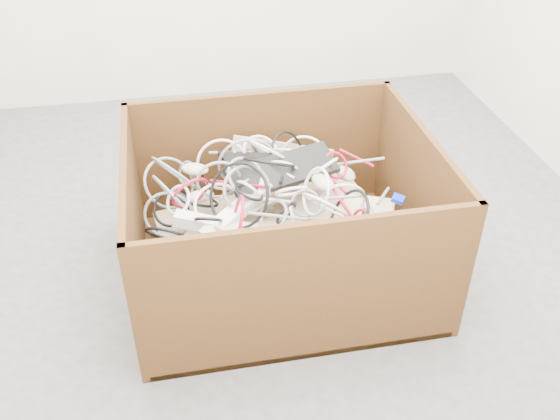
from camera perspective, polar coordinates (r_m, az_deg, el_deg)
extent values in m
plane|color=#4B4A4D|center=(2.83, -0.27, -1.74)|extent=(3.00, 3.00, 0.00)
cube|color=white|center=(0.94, 16.79, 4.32)|extent=(3.00, 0.04, 2.50)
cube|color=#371E0D|center=(2.59, 0.08, -5.42)|extent=(1.14, 0.95, 0.03)
cube|color=#371E0D|center=(2.80, -1.73, 5.14)|extent=(1.14, 0.03, 0.59)
cube|color=#371E0D|center=(2.07, 2.57, -7.77)|extent=(1.14, 0.02, 0.59)
cube|color=#371E0D|center=(2.56, 12.44, 1.06)|extent=(0.02, 0.90, 0.59)
cube|color=#371E0D|center=(2.39, -13.15, -1.83)|extent=(0.02, 0.90, 0.59)
cube|color=#C7B293|center=(2.56, 0.00, -3.92)|extent=(1.00, 0.87, 0.18)
cube|color=#C7B293|center=(2.45, -1.89, -3.72)|extent=(0.72, 0.64, 0.20)
cube|color=beige|center=(2.63, -4.51, -0.58)|extent=(0.45, 0.33, 0.11)
cube|color=beige|center=(2.55, 4.17, -1.55)|extent=(0.45, 0.26, 0.10)
cube|color=beige|center=(2.31, -0.30, -5.50)|extent=(0.22, 0.44, 0.11)
cube|color=beige|center=(2.29, -4.79, -5.60)|extent=(0.45, 0.21, 0.10)
cube|color=beige|center=(2.40, 5.89, -2.16)|extent=(0.32, 0.42, 0.21)
cube|color=beige|center=(2.67, 0.11, 4.59)|extent=(0.44, 0.16, 0.21)
cube|color=beige|center=(2.32, -0.85, -1.64)|extent=(0.43, 0.34, 0.19)
cube|color=beige|center=(2.46, 5.34, 0.10)|extent=(0.45, 0.34, 0.09)
cube|color=black|center=(2.52, -0.59, 4.45)|extent=(0.44, 0.19, 0.14)
cube|color=black|center=(2.40, 0.25, 3.65)|extent=(0.45, 0.25, 0.09)
ellipsoid|color=#BBB596|center=(2.46, -7.31, 1.25)|extent=(0.12, 0.09, 0.04)
ellipsoid|color=#BBB596|center=(2.59, 6.00, 3.33)|extent=(0.09, 0.13, 0.04)
ellipsoid|color=#BBB596|center=(2.27, -0.42, -3.07)|extent=(0.12, 0.08, 0.04)
ellipsoid|color=#BBB596|center=(2.32, 3.93, 2.54)|extent=(0.10, 0.13, 0.04)
ellipsoid|color=#BBB596|center=(2.50, -7.79, 3.72)|extent=(0.13, 0.11, 0.04)
ellipsoid|color=black|center=(2.20, 6.35, -4.63)|extent=(0.13, 0.13, 0.04)
ellipsoid|color=#BBB596|center=(2.18, 10.08, -3.92)|extent=(0.10, 0.13, 0.04)
ellipsoid|color=black|center=(2.14, -6.56, -7.10)|extent=(0.13, 0.10, 0.04)
cube|color=silver|center=(2.29, -3.94, -0.08)|extent=(0.30, 0.23, 0.13)
cube|color=silver|center=(2.27, -5.86, -1.45)|extent=(0.31, 0.14, 0.10)
cube|color=#0E25D4|center=(2.41, 10.74, 0.99)|extent=(0.06, 0.06, 0.03)
torus|color=black|center=(2.36, -1.07, 4.41)|extent=(0.27, 0.24, 0.16)
torus|color=gray|center=(2.58, -8.52, 3.32)|extent=(0.09, 0.14, 0.12)
torus|color=gray|center=(2.21, -0.60, -0.46)|extent=(0.14, 0.14, 0.10)
torus|color=silver|center=(2.30, -5.68, 0.46)|extent=(0.22, 0.20, 0.11)
torus|color=#B90D27|center=(2.36, 6.20, -0.10)|extent=(0.15, 0.29, 0.26)
torus|color=silver|center=(2.59, 1.36, 4.36)|extent=(0.32, 0.22, 0.28)
torus|color=black|center=(2.56, 0.72, 4.55)|extent=(0.22, 0.28, 0.32)
torus|color=silver|center=(2.41, 5.74, 0.94)|extent=(0.25, 0.08, 0.25)
torus|color=gray|center=(2.44, -9.56, 0.97)|extent=(0.18, 0.31, 0.31)
torus|color=gray|center=(2.34, -5.64, 2.74)|extent=(0.24, 0.03, 0.24)
torus|color=gray|center=(2.48, -2.98, 4.25)|extent=(0.33, 0.04, 0.33)
torus|color=black|center=(2.15, -7.86, -3.81)|extent=(0.16, 0.09, 0.17)
torus|color=gray|center=(2.53, -10.08, 2.45)|extent=(0.22, 0.23, 0.21)
torus|color=black|center=(2.47, -7.86, 1.00)|extent=(0.26, 0.26, 0.12)
torus|color=silver|center=(2.42, 0.21, 3.77)|extent=(0.18, 0.12, 0.15)
torus|color=silver|center=(2.57, -1.79, 5.41)|extent=(0.16, 0.15, 0.11)
torus|color=silver|center=(2.22, 1.05, 1.70)|extent=(0.13, 0.10, 0.10)
torus|color=silver|center=(2.30, -2.94, 1.83)|extent=(0.11, 0.12, 0.14)
torus|color=silver|center=(2.26, 3.29, 1.69)|extent=(0.09, 0.21, 0.20)
torus|color=gray|center=(2.37, -3.83, 2.44)|extent=(0.13, 0.13, 0.08)
torus|color=gray|center=(2.28, -3.05, 1.92)|extent=(0.24, 0.12, 0.23)
torus|color=silver|center=(2.65, 2.19, 4.65)|extent=(0.27, 0.11, 0.27)
torus|color=gray|center=(2.56, -9.56, 3.31)|extent=(0.23, 0.29, 0.24)
torus|color=silver|center=(2.48, -1.23, 5.50)|extent=(0.24, 0.25, 0.15)
torus|color=gray|center=(2.26, 2.34, 0.62)|extent=(0.15, 0.05, 0.15)
torus|color=silver|center=(2.34, -9.29, 0.89)|extent=(0.12, 0.12, 0.13)
torus|color=#B90D27|center=(2.17, -9.09, -5.58)|extent=(0.10, 0.31, 0.31)
torus|color=black|center=(2.24, 0.57, -0.28)|extent=(0.11, 0.11, 0.14)
torus|color=silver|center=(2.22, 4.19, 0.39)|extent=(0.19, 0.18, 0.20)
torus|color=silver|center=(2.38, 4.18, 4.01)|extent=(0.15, 0.12, 0.12)
torus|color=black|center=(2.21, 6.24, -0.95)|extent=(0.17, 0.33, 0.29)
torus|color=#B90D27|center=(2.18, -3.94, -1.04)|extent=(0.07, 0.23, 0.23)
torus|color=black|center=(2.31, -10.29, -2.23)|extent=(0.17, 0.16, 0.16)
torus|color=gray|center=(2.38, -10.15, -0.47)|extent=(0.22, 0.09, 0.21)
torus|color=#B90D27|center=(2.20, 7.50, -2.14)|extent=(0.07, 0.23, 0.23)
torus|color=black|center=(2.44, -9.89, 0.11)|extent=(0.20, 0.14, 0.16)
torus|color=black|center=(2.25, -3.80, 1.32)|extent=(0.29, 0.21, 0.29)
torus|color=silver|center=(2.14, 0.94, -2.81)|extent=(0.16, 0.09, 0.14)
torus|color=silver|center=(2.48, -2.73, 2.79)|extent=(0.25, 0.15, 0.24)
torus|color=#B90D27|center=(2.48, 5.08, 4.08)|extent=(0.16, 0.12, 0.13)
torus|color=silver|center=(2.56, -5.26, 4.13)|extent=(0.30, 0.11, 0.29)
torus|color=black|center=(2.28, -2.87, 1.72)|extent=(0.15, 0.16, 0.08)
torus|color=gray|center=(2.51, -3.02, 3.31)|extent=(0.22, 0.18, 0.19)
torus|color=#B90D27|center=(2.36, -8.16, 1.55)|extent=(0.20, 0.12, 0.19)
torus|color=black|center=(2.24, -6.57, -0.91)|extent=(0.14, 0.11, 0.10)
torus|color=gray|center=(2.31, -3.10, 3.03)|extent=(0.16, 0.17, 0.17)
cylinder|color=#B90D27|center=(2.63, 7.01, 4.75)|extent=(0.13, 0.13, 0.04)
cylinder|color=black|center=(2.25, 9.77, -3.86)|extent=(0.13, 0.19, 0.05)
cylinder|color=gray|center=(2.24, 5.08, 1.12)|extent=(0.18, 0.11, 0.07)
cylinder|color=silver|center=(2.29, -1.30, 0.99)|extent=(0.19, 0.03, 0.07)
cylinder|color=silver|center=(2.17, 1.58, -2.40)|extent=(0.02, 0.29, 0.07)
cylinder|color=black|center=(2.29, -7.96, -0.87)|extent=(0.11, 0.09, 0.05)
cylinder|color=black|center=(2.27, 7.53, -0.56)|extent=(0.07, 0.13, 0.05)
cylinder|color=gray|center=(2.12, -2.06, -4.61)|extent=(0.15, 0.04, 0.05)
cylinder|color=gray|center=(2.16, -8.62, -3.42)|extent=(0.15, 0.20, 0.07)
cylinder|color=black|center=(2.54, -2.19, 4.81)|extent=(0.06, 0.22, 0.07)
cylinder|color=gray|center=(2.45, -4.07, 3.18)|extent=(0.05, 0.27, 0.10)
cylinder|color=gray|center=(2.38, -4.76, 2.04)|extent=(0.09, 0.14, 0.03)
cylinder|color=black|center=(2.38, 0.30, 3.32)|extent=(0.06, 0.12, 0.02)
cylinder|color=silver|center=(2.18, -5.38, -2.95)|extent=(0.06, 0.17, 0.02)
cylinder|color=gray|center=(2.28, 7.24, -1.53)|extent=(0.17, 0.06, 0.05)
cylinder|color=#B90D27|center=(2.45, 3.94, 3.56)|extent=(0.14, 0.25, 0.08)
cylinder|color=gray|center=(2.17, -0.23, -0.57)|extent=(0.22, 0.03, 0.09)
cylinder|color=#B90D27|center=(2.35, -3.77, 2.39)|extent=(0.21, 0.16, 0.05)
cylinder|color=black|center=(2.59, -1.76, 4.80)|extent=(0.06, 0.15, 0.06)
cylinder|color=black|center=(2.54, -7.18, 3.44)|extent=(0.02, 0.17, 0.02)
cylinder|color=gray|center=(2.53, 6.51, 4.33)|extent=(0.28, 0.02, 0.03)
cylinder|color=gray|center=(2.34, 8.71, -0.25)|extent=(0.07, 0.20, 0.06)
cylinder|color=#B90D27|center=(2.47, -1.17, 3.34)|extent=(0.09, 0.22, 0.07)
cylinder|color=gray|center=(2.61, -4.54, 5.27)|extent=(0.18, 0.06, 0.02)
cylinder|color=gray|center=(2.38, -2.37, 2.65)|extent=(0.04, 0.23, 0.02)
cylinder|color=silver|center=(2.40, -0.36, 3.75)|extent=(0.13, 0.13, 0.03)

